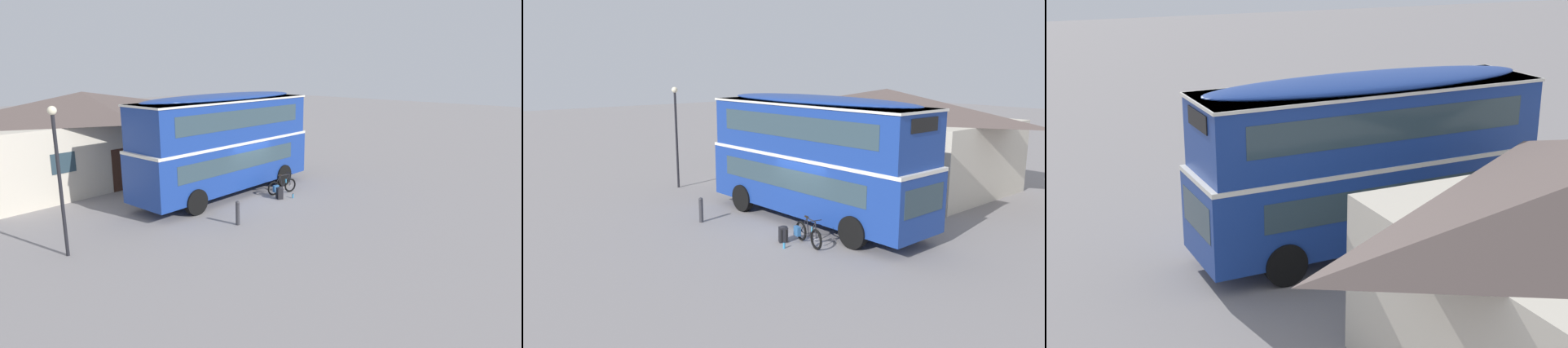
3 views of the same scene
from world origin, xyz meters
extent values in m
plane|color=gray|center=(0.00, 0.00, 0.00)|extent=(120.00, 120.00, 0.00)
cylinder|color=black|center=(2.34, 2.30, 0.55)|extent=(1.11, 0.33, 1.10)
cylinder|color=black|center=(2.46, -0.07, 0.55)|extent=(1.11, 0.33, 1.10)
cylinder|color=black|center=(-3.61, 2.01, 0.55)|extent=(1.11, 0.33, 1.10)
cylinder|color=black|center=(-3.49, -0.37, 0.55)|extent=(1.11, 0.33, 1.10)
cube|color=navy|center=(-0.57, 0.97, 1.52)|extent=(9.72, 2.97, 2.10)
cube|color=white|center=(-0.57, 0.97, 2.60)|extent=(9.74, 2.99, 0.12)
cube|color=navy|center=(-0.57, 0.97, 3.58)|extent=(9.43, 2.90, 1.90)
ellipsoid|color=navy|center=(-0.57, 0.97, 4.61)|extent=(9.24, 2.84, 0.36)
cube|color=#2D424C|center=(4.21, 1.20, 1.77)|extent=(0.16, 2.05, 0.90)
cube|color=black|center=(4.08, 1.20, 4.10)|extent=(0.13, 1.38, 0.44)
cube|color=#2D424C|center=(-0.71, -0.28, 1.82)|extent=(7.49, 0.41, 0.76)
cube|color=#2D424C|center=(-0.52, -0.24, 3.73)|extent=(7.88, 0.43, 0.80)
cube|color=#2D424C|center=(-0.84, 2.20, 1.82)|extent=(7.49, 0.41, 0.76)
cube|color=#2D424C|center=(-0.63, 2.18, 3.73)|extent=(7.88, 0.43, 0.80)
cube|color=white|center=(-0.57, 0.97, 4.49)|extent=(9.53, 2.99, 0.08)
torus|color=black|center=(1.80, -1.09, 0.34)|extent=(0.68, 0.22, 0.68)
torus|color=black|center=(0.80, -0.88, 0.34)|extent=(0.68, 0.22, 0.68)
cylinder|color=#B2B2B7|center=(1.80, -1.09, 0.34)|extent=(0.07, 0.11, 0.05)
cylinder|color=#B2B2B7|center=(0.80, -0.88, 0.34)|extent=(0.07, 0.11, 0.05)
cylinder|color=black|center=(1.53, -1.03, 0.59)|extent=(0.46, 0.13, 0.65)
cylinder|color=black|center=(1.46, -1.02, 0.91)|extent=(0.56, 0.15, 0.04)
cylinder|color=black|center=(1.25, -0.98, 0.59)|extent=(0.18, 0.07, 0.63)
cylinder|color=black|center=(1.06, -0.94, 0.31)|extent=(0.53, 0.14, 0.09)
cylinder|color=black|center=(0.99, -0.92, 0.62)|extent=(0.41, 0.11, 0.58)
cylinder|color=black|center=(1.77, -1.08, 0.62)|extent=(0.10, 0.05, 0.57)
cylinder|color=black|center=(1.74, -1.08, 0.96)|extent=(0.12, 0.46, 0.03)
ellipsoid|color=black|center=(1.17, -0.96, 0.93)|extent=(0.27, 0.15, 0.06)
cube|color=#2D609E|center=(0.79, -1.04, 0.36)|extent=(0.30, 0.19, 0.32)
cylinder|color=#338CBF|center=(1.53, -1.03, 0.59)|extent=(0.07, 0.07, 0.18)
cube|color=black|center=(0.56, -1.47, 0.26)|extent=(0.36, 0.38, 0.52)
ellipsoid|color=black|center=(0.56, -1.47, 0.52)|extent=(0.34, 0.36, 0.10)
cube|color=black|center=(0.43, -1.40, 0.18)|extent=(0.13, 0.20, 0.18)
cylinder|color=black|center=(0.64, -1.60, 0.26)|extent=(0.05, 0.05, 0.42)
cylinder|color=black|center=(0.72, -1.46, 0.26)|extent=(0.05, 0.05, 0.42)
cylinder|color=#338CBF|center=(1.08, -1.84, 0.10)|extent=(0.08, 0.08, 0.19)
cylinder|color=black|center=(1.08, -1.84, 0.21)|extent=(0.05, 0.05, 0.03)
cube|color=beige|center=(-3.67, 8.49, 1.69)|extent=(11.83, 6.97, 3.38)
pyramid|color=brown|center=(-3.67, 8.49, 4.05)|extent=(12.24, 7.39, 1.33)
cube|color=#3D2319|center=(-3.54, 5.22, 1.05)|extent=(1.10, 0.08, 2.10)
cube|color=#2D424C|center=(-6.43, 5.11, 1.86)|extent=(1.10, 0.08, 0.90)
cube|color=#2D424C|center=(-0.65, 5.34, 1.86)|extent=(1.10, 0.08, 0.90)
cylinder|color=black|center=(-8.95, -0.46, 2.30)|extent=(0.11, 0.11, 4.60)
sphere|color=#F2E5BF|center=(-8.95, -0.46, 4.72)|extent=(0.28, 0.28, 0.28)
cylinder|color=#333338|center=(-3.17, -2.49, 0.42)|extent=(0.16, 0.16, 0.85)
sphere|color=#333338|center=(-3.17, -2.49, 0.89)|extent=(0.16, 0.16, 0.16)
camera|label=1|loc=(-14.57, -14.18, 6.05)|focal=30.53mm
camera|label=2|loc=(13.77, -11.95, 5.89)|focal=36.04mm
camera|label=3|loc=(8.40, 17.93, 8.28)|focal=51.72mm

